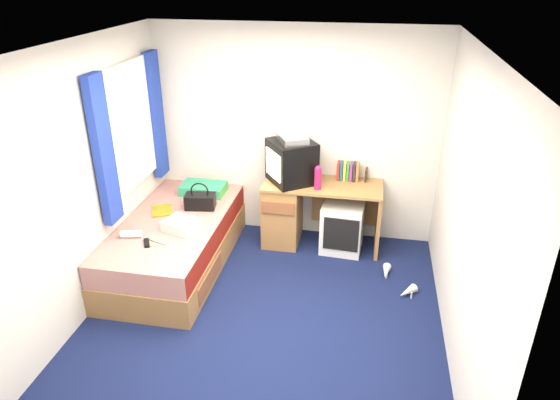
% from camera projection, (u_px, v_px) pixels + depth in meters
% --- Properties ---
extents(ground, '(3.40, 3.40, 0.00)m').
position_uv_depth(ground, '(264.00, 317.00, 4.58)').
color(ground, '#0C1438').
rests_on(ground, ground).
extents(room_shell, '(3.40, 3.40, 3.40)m').
position_uv_depth(room_shell, '(261.00, 171.00, 3.95)').
color(room_shell, white).
rests_on(room_shell, ground).
extents(bed, '(1.01, 2.00, 0.54)m').
position_uv_depth(bed, '(176.00, 243.00, 5.27)').
color(bed, '#A37744').
rests_on(bed, ground).
extents(pillow, '(0.50, 0.32, 0.11)m').
position_uv_depth(pillow, '(204.00, 189.00, 5.73)').
color(pillow, teal).
rests_on(pillow, bed).
extents(desk, '(1.30, 0.55, 0.75)m').
position_uv_depth(desk, '(298.00, 210.00, 5.66)').
color(desk, '#A37744').
rests_on(desk, ground).
extents(storage_cube, '(0.47, 0.47, 0.56)m').
position_uv_depth(storage_cube, '(342.00, 226.00, 5.57)').
color(storage_cube, silver).
rests_on(storage_cube, ground).
extents(crt_tv, '(0.62, 0.63, 0.47)m').
position_uv_depth(crt_tv, '(291.00, 162.00, 5.43)').
color(crt_tv, black).
rests_on(crt_tv, desk).
extents(vcr, '(0.41, 0.45, 0.07)m').
position_uv_depth(vcr, '(292.00, 138.00, 5.31)').
color(vcr, '#AEAEB0').
rests_on(vcr, crt_tv).
extents(book_row, '(0.24, 0.13, 0.20)m').
position_uv_depth(book_row, '(348.00, 171.00, 5.53)').
color(book_row, maroon).
rests_on(book_row, desk).
extents(picture_frame, '(0.03, 0.12, 0.14)m').
position_uv_depth(picture_frame, '(366.00, 175.00, 5.52)').
color(picture_frame, black).
rests_on(picture_frame, desk).
extents(pink_water_bottle, '(0.09, 0.09, 0.24)m').
position_uv_depth(pink_water_bottle, '(318.00, 179.00, 5.29)').
color(pink_water_bottle, '#C91C55').
rests_on(pink_water_bottle, desk).
extents(aerosol_can, '(0.05, 0.05, 0.17)m').
position_uv_depth(aerosol_can, '(313.00, 176.00, 5.45)').
color(aerosol_can, silver).
rests_on(aerosol_can, desk).
extents(handbag, '(0.34, 0.22, 0.30)m').
position_uv_depth(handbag, '(200.00, 201.00, 5.36)').
color(handbag, black).
rests_on(handbag, bed).
extents(towel, '(0.39, 0.35, 0.11)m').
position_uv_depth(towel, '(182.00, 225.00, 4.94)').
color(towel, silver).
rests_on(towel, bed).
extents(magazine, '(0.31, 0.34, 0.01)m').
position_uv_depth(magazine, '(162.00, 210.00, 5.33)').
color(magazine, yellow).
rests_on(magazine, bed).
extents(water_bottle, '(0.21, 0.11, 0.07)m').
position_uv_depth(water_bottle, '(131.00, 234.00, 4.81)').
color(water_bottle, white).
rests_on(water_bottle, bed).
extents(colour_swatch_fan, '(0.23, 0.13, 0.01)m').
position_uv_depth(colour_swatch_fan, '(158.00, 241.00, 4.75)').
color(colour_swatch_fan, gold).
rests_on(colour_swatch_fan, bed).
extents(remote_control, '(0.12, 0.16, 0.02)m').
position_uv_depth(remote_control, '(147.00, 243.00, 4.71)').
color(remote_control, black).
rests_on(remote_control, bed).
extents(window_assembly, '(0.11, 1.42, 1.40)m').
position_uv_depth(window_assembly, '(131.00, 130.00, 5.02)').
color(window_assembly, silver).
rests_on(window_assembly, room_shell).
extents(white_heels, '(0.36, 0.54, 0.09)m').
position_uv_depth(white_heels, '(396.00, 282.00, 5.02)').
color(white_heels, beige).
rests_on(white_heels, ground).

